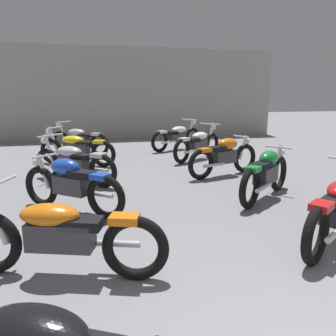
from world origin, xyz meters
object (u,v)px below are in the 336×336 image
object	(u,v)px
motorcycle_left_row_2	(71,184)
motorcycle_left_row_4	(76,148)
motorcycle_left_row_1	(59,234)
motorcycle_right_row_2	(266,173)
motorcycle_right_row_5	(177,136)
motorcycle_left_row_3	(73,161)
motorcycle_right_row_3	(224,156)
motorcycle_right_row_4	(198,143)
motorcycle_left_row_5	(79,139)

from	to	relation	value
motorcycle_left_row_2	motorcycle_left_row_4	world-z (taller)	motorcycle_left_row_4
motorcycle_left_row_1	motorcycle_left_row_2	distance (m)	1.96
motorcycle_right_row_2	motorcycle_right_row_5	xyz separation A→B (m)	(-0.11, 5.52, -0.01)
motorcycle_right_row_2	motorcycle_right_row_5	distance (m)	5.52
motorcycle_left_row_1	motorcycle_left_row_3	size ratio (longest dim) A/B	1.24
motorcycle_right_row_3	motorcycle_right_row_5	world-z (taller)	motorcycle_right_row_5
motorcycle_left_row_3	motorcycle_right_row_4	bearing A→B (deg)	29.15
motorcycle_left_row_3	motorcycle_right_row_2	xyz separation A→B (m)	(3.30, -1.91, 0.01)
motorcycle_left_row_3	motorcycle_left_row_5	size ratio (longest dim) A/B	0.98
motorcycle_left_row_5	motorcycle_left_row_3	bearing A→B (deg)	-91.30
motorcycle_left_row_1	motorcycle_left_row_5	world-z (taller)	same
motorcycle_left_row_5	motorcycle_right_row_3	size ratio (longest dim) A/B	0.91
motorcycle_left_row_4	motorcycle_right_row_3	xyz separation A→B (m)	(3.24, -1.97, 0.01)
motorcycle_left_row_4	motorcycle_right_row_4	size ratio (longest dim) A/B	1.08
motorcycle_left_row_4	motorcycle_right_row_4	bearing A→B (deg)	0.36
motorcycle_left_row_1	motorcycle_right_row_2	world-z (taller)	motorcycle_left_row_1
motorcycle_left_row_4	motorcycle_right_row_4	distance (m)	3.29
motorcycle_left_row_1	motorcycle_left_row_4	distance (m)	5.62
motorcycle_right_row_3	motorcycle_right_row_4	xyz separation A→B (m)	(0.05, 1.99, -0.01)
motorcycle_right_row_3	motorcycle_right_row_5	distance (m)	3.75
motorcycle_left_row_4	motorcycle_left_row_5	xyz separation A→B (m)	(0.05, 1.73, 0.00)
motorcycle_left_row_2	motorcycle_left_row_3	xyz separation A→B (m)	(-0.01, 1.84, -0.01)
motorcycle_right_row_3	motorcycle_left_row_3	bearing A→B (deg)	177.51
motorcycle_left_row_1	motorcycle_right_row_5	bearing A→B (deg)	66.52
motorcycle_left_row_5	motorcycle_right_row_2	xyz separation A→B (m)	(3.22, -5.47, 0.01)
motorcycle_left_row_4	motorcycle_right_row_5	size ratio (longest dim) A/B	0.99
motorcycle_left_row_4	motorcycle_left_row_5	distance (m)	1.73
motorcycle_right_row_5	motorcycle_right_row_2	bearing A→B (deg)	-88.82
motorcycle_left_row_3	motorcycle_right_row_4	distance (m)	3.79
motorcycle_right_row_2	motorcycle_left_row_2	bearing A→B (deg)	178.71
motorcycle_left_row_4	motorcycle_right_row_5	distance (m)	3.63
motorcycle_left_row_1	motorcycle_left_row_4	xyz separation A→B (m)	(0.06, 5.62, 0.00)
motorcycle_right_row_4	motorcycle_right_row_2	bearing A→B (deg)	-90.20
motorcycle_right_row_5	motorcycle_left_row_1	bearing A→B (deg)	-113.48
motorcycle_left_row_2	motorcycle_right_row_2	bearing A→B (deg)	-1.29
motorcycle_left_row_1	motorcycle_right_row_2	bearing A→B (deg)	29.51
motorcycle_left_row_3	motorcycle_right_row_3	xyz separation A→B (m)	(3.26, -0.14, 0.01)
motorcycle_left_row_3	motorcycle_left_row_5	distance (m)	3.56
motorcycle_left_row_2	motorcycle_left_row_4	size ratio (longest dim) A/B	0.81
motorcycle_left_row_1	motorcycle_left_row_5	distance (m)	7.36
motorcycle_left_row_2	motorcycle_right_row_4	world-z (taller)	motorcycle_right_row_4
motorcycle_left_row_5	motorcycle_left_row_1	bearing A→B (deg)	-90.88
motorcycle_left_row_3	motorcycle_right_row_5	distance (m)	4.82
motorcycle_left_row_5	motorcycle_left_row_2	bearing A→B (deg)	-90.70
motorcycle_right_row_2	motorcycle_right_row_4	distance (m)	3.76
motorcycle_right_row_4	motorcycle_right_row_5	world-z (taller)	same
motorcycle_left_row_1	motorcycle_right_row_2	xyz separation A→B (m)	(3.33, 1.89, 0.01)
motorcycle_left_row_1	motorcycle_left_row_2	size ratio (longest dim) A/B	1.33
motorcycle_right_row_2	motorcycle_right_row_4	bearing A→B (deg)	89.80
motorcycle_left_row_5	motorcycle_left_row_4	bearing A→B (deg)	-91.78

